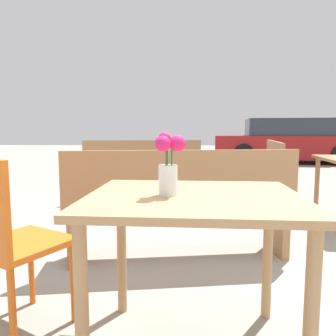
{
  "coord_description": "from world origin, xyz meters",
  "views": [
    {
      "loc": [
        -0.05,
        -1.36,
        0.99
      ],
      "look_at": [
        -0.11,
        -0.02,
        0.83
      ],
      "focal_mm": 35.0,
      "sensor_mm": 36.0,
      "label": 1
    }
  ],
  "objects_px": {
    "bench_near": "(181,201)",
    "bench_far": "(266,172)",
    "table_front": "(194,219)",
    "cafe_chair": "(5,236)",
    "bench_middle": "(143,167)",
    "flower_vase": "(169,167)",
    "parked_car": "(286,142)"
  },
  "relations": [
    {
      "from": "bench_far",
      "to": "parked_car",
      "type": "height_order",
      "value": "parked_car"
    },
    {
      "from": "bench_middle",
      "to": "flower_vase",
      "type": "bearing_deg",
      "value": -81.31
    },
    {
      "from": "bench_far",
      "to": "flower_vase",
      "type": "bearing_deg",
      "value": -111.54
    },
    {
      "from": "bench_middle",
      "to": "parked_car",
      "type": "xyz_separation_m",
      "value": [
        3.77,
        5.58,
        0.17
      ]
    },
    {
      "from": "cafe_chair",
      "to": "bench_near",
      "type": "distance_m",
      "value": 1.26
    },
    {
      "from": "bench_middle",
      "to": "bench_far",
      "type": "height_order",
      "value": "same"
    },
    {
      "from": "bench_far",
      "to": "bench_near",
      "type": "bearing_deg",
      "value": -120.61
    },
    {
      "from": "flower_vase",
      "to": "parked_car",
      "type": "height_order",
      "value": "parked_car"
    },
    {
      "from": "cafe_chair",
      "to": "bench_far",
      "type": "height_order",
      "value": "cafe_chair"
    },
    {
      "from": "bench_near",
      "to": "table_front",
      "type": "bearing_deg",
      "value": -86.89
    },
    {
      "from": "cafe_chair",
      "to": "bench_near",
      "type": "xyz_separation_m",
      "value": [
        0.82,
        0.95,
        -0.03
      ]
    },
    {
      "from": "flower_vase",
      "to": "bench_far",
      "type": "bearing_deg",
      "value": 68.46
    },
    {
      "from": "bench_near",
      "to": "bench_middle",
      "type": "distance_m",
      "value": 2.32
    },
    {
      "from": "table_front",
      "to": "flower_vase",
      "type": "relative_size",
      "value": 3.5
    },
    {
      "from": "table_front",
      "to": "bench_near",
      "type": "xyz_separation_m",
      "value": [
        -0.06,
        1.03,
        -0.15
      ]
    },
    {
      "from": "table_front",
      "to": "bench_far",
      "type": "bearing_deg",
      "value": 70.16
    },
    {
      "from": "bench_middle",
      "to": "bench_far",
      "type": "xyz_separation_m",
      "value": [
        1.66,
        -0.39,
        -0.01
      ]
    },
    {
      "from": "bench_far",
      "to": "parked_car",
      "type": "xyz_separation_m",
      "value": [
        2.11,
        5.97,
        0.18
      ]
    },
    {
      "from": "table_front",
      "to": "parked_car",
      "type": "height_order",
      "value": "parked_car"
    },
    {
      "from": "cafe_chair",
      "to": "parked_car",
      "type": "bearing_deg",
      "value": 65.33
    },
    {
      "from": "bench_near",
      "to": "bench_far",
      "type": "height_order",
      "value": "same"
    },
    {
      "from": "table_front",
      "to": "parked_car",
      "type": "distance_m",
      "value": 9.41
    },
    {
      "from": "flower_vase",
      "to": "bench_far",
      "type": "height_order",
      "value": "flower_vase"
    },
    {
      "from": "bench_far",
      "to": "parked_car",
      "type": "distance_m",
      "value": 6.33
    },
    {
      "from": "flower_vase",
      "to": "parked_car",
      "type": "xyz_separation_m",
      "value": [
        3.26,
        8.88,
        -0.21
      ]
    },
    {
      "from": "flower_vase",
      "to": "bench_middle",
      "type": "xyz_separation_m",
      "value": [
        -0.51,
        3.31,
        -0.37
      ]
    },
    {
      "from": "parked_car",
      "to": "bench_far",
      "type": "bearing_deg",
      "value": -109.47
    },
    {
      "from": "cafe_chair",
      "to": "bench_far",
      "type": "distance_m",
      "value": 3.4
    },
    {
      "from": "table_front",
      "to": "bench_near",
      "type": "distance_m",
      "value": 1.05
    },
    {
      "from": "cafe_chair",
      "to": "bench_middle",
      "type": "height_order",
      "value": "cafe_chair"
    },
    {
      "from": "cafe_chair",
      "to": "flower_vase",
      "type": "bearing_deg",
      "value": -7.84
    },
    {
      "from": "bench_far",
      "to": "table_front",
      "type": "bearing_deg",
      "value": -109.84
    }
  ]
}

